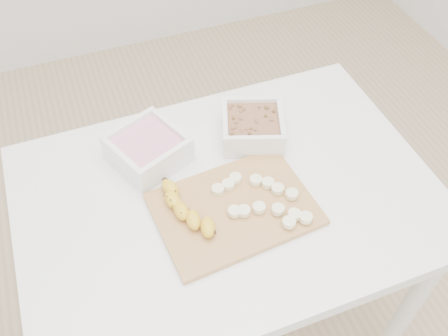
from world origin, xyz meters
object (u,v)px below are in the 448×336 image
object	(u,v)px
banana	(187,210)
cutting_board	(234,209)
bowl_granola	(253,127)
table	(228,216)
bowl_yogurt	(148,149)

from	to	relation	value
banana	cutting_board	bearing A→B (deg)	-17.63
bowl_granola	table	bearing A→B (deg)	-129.51
bowl_granola	banana	size ratio (longest dim) A/B	1.07
bowl_yogurt	cutting_board	xyz separation A→B (m)	(0.14, -0.23, -0.03)
bowl_granola	bowl_yogurt	bearing A→B (deg)	175.81
bowl_yogurt	bowl_granola	bearing A→B (deg)	-4.19
table	bowl_yogurt	distance (m)	0.27
cutting_board	banana	bearing A→B (deg)	169.37
bowl_yogurt	bowl_granola	distance (m)	0.28
bowl_granola	cutting_board	distance (m)	0.25
bowl_yogurt	banana	distance (m)	0.21
bowl_yogurt	cutting_board	bearing A→B (deg)	-58.10
table	cutting_board	world-z (taller)	cutting_board
table	bowl_granola	distance (m)	0.24
banana	bowl_granola	bearing A→B (deg)	30.97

